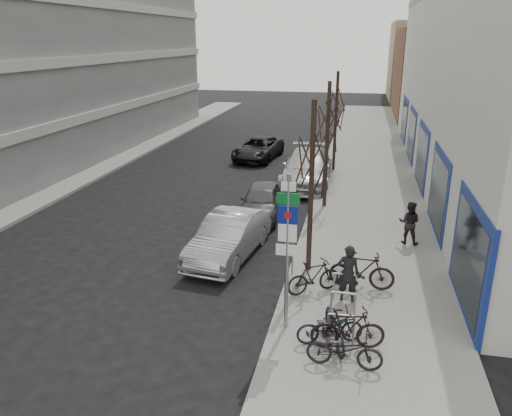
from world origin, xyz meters
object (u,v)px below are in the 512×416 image
at_px(parked_car_back, 307,168).
at_px(bike_rack, 343,303).
at_px(bike_far_inner, 362,270).
at_px(parked_car_mid, 262,200).
at_px(parked_car_front, 229,237).
at_px(lane_car, 258,148).
at_px(meter_back, 322,166).
at_px(bike_mid_inner, 314,276).
at_px(meter_mid, 311,198).
at_px(pedestrian_far, 409,222).
at_px(tree_near, 313,147).
at_px(bike_far_curb, 345,347).
at_px(pedestrian_near, 348,273).
at_px(highway_sign_pole, 287,244).
at_px(bike_mid_curb, 330,324).
at_px(meter_front, 293,252).
at_px(tree_mid, 328,115).
at_px(bike_near_left, 335,323).
at_px(bike_near_right, 348,328).
at_px(tree_far, 337,98).

bearing_deg(parked_car_back, bike_rack, -80.64).
xyz_separation_m(bike_far_inner, parked_car_mid, (-4.17, 6.01, -0.05)).
height_order(parked_car_front, lane_car, parked_car_front).
distance_m(meter_back, bike_mid_inner, 12.06).
height_order(parked_car_mid, parked_car_back, parked_car_back).
xyz_separation_m(meter_mid, pedestrian_far, (3.72, -2.15, 0.03)).
height_order(tree_near, meter_back, tree_near).
relative_size(bike_far_curb, pedestrian_near, 1.02).
height_order(tree_near, parked_car_back, tree_near).
bearing_deg(bike_rack, highway_sign_pole, -156.41).
bearing_deg(highway_sign_pole, lane_car, 103.72).
bearing_deg(pedestrian_far, meter_back, -51.91).
bearing_deg(highway_sign_pole, bike_mid_curb, -21.65).
xyz_separation_m(highway_sign_pole, parked_car_mid, (-2.32, 8.55, -1.77)).
relative_size(parked_car_mid, parked_car_back, 0.68).
distance_m(meter_front, meter_back, 11.00).
relative_size(bike_rack, tree_mid, 0.41).
relative_size(meter_front, meter_back, 1.00).
bearing_deg(tree_near, bike_rack, -67.52).
relative_size(bike_rack, bike_mid_inner, 1.33).
xyz_separation_m(tree_mid, bike_far_curb, (1.32, -11.35, -3.43)).
height_order(bike_rack, bike_near_left, bike_near_left).
bearing_deg(bike_rack, bike_near_left, -97.35).
xyz_separation_m(bike_near_right, pedestrian_far, (1.91, 6.97, 0.25)).
relative_size(tree_far, pedestrian_near, 3.29).
relative_size(meter_mid, meter_back, 1.00).
xyz_separation_m(bike_mid_curb, bike_far_curb, (0.38, -0.89, 0.02)).
bearing_deg(pedestrian_near, meter_back, -80.65).
distance_m(tree_mid, bike_far_inner, 8.36).
bearing_deg(bike_near_right, meter_front, 16.20).
bearing_deg(tree_mid, meter_back, 96.42).
distance_m(meter_back, pedestrian_near, 12.41).
height_order(meter_front, bike_mid_curb, meter_front).
bearing_deg(bike_rack, meter_front, 124.51).
bearing_deg(bike_mid_inner, meter_back, -30.86).
xyz_separation_m(meter_mid, bike_far_inner, (2.10, -5.97, -0.18)).
bearing_deg(bike_mid_inner, parked_car_front, 19.91).
height_order(tree_near, bike_far_curb, tree_near).
bearing_deg(bike_near_left, bike_mid_curb, 167.43).
bearing_deg(bike_mid_curb, parked_car_front, 19.63).
bearing_deg(tree_near, pedestrian_near, -54.62).
height_order(tree_near, tree_far, same).
distance_m(bike_rack, parked_car_back, 13.34).
distance_m(meter_back, parked_car_mid, 5.84).
bearing_deg(bike_rack, parked_car_back, 100.37).
bearing_deg(bike_near_right, parked_car_back, -0.28).
bearing_deg(tree_mid, bike_near_left, -84.19).
bearing_deg(bike_mid_inner, tree_near, -23.12).
xyz_separation_m(meter_back, parked_car_mid, (-2.07, -5.46, -0.23)).
distance_m(parked_car_front, parked_car_back, 9.66).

